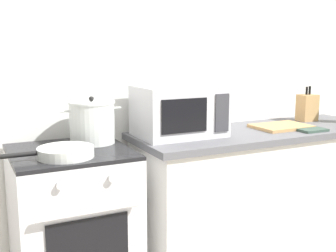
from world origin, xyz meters
name	(u,v)px	position (x,y,z in m)	size (l,w,h in m)	color
back_wall	(155,78)	(0.30, 0.97, 1.25)	(4.40, 0.10, 2.50)	silver
lower_cabinet_right	(259,200)	(0.90, 0.62, 0.44)	(1.64, 0.56, 0.88)	white
countertop_right	(262,132)	(0.90, 0.62, 0.90)	(1.70, 0.60, 0.04)	#59595E
stove	(73,234)	(-0.35, 0.60, 0.46)	(0.60, 0.64, 0.92)	silver
stock_pot	(92,122)	(-0.20, 0.71, 1.04)	(0.34, 0.25, 0.26)	silver
frying_pan	(65,152)	(-0.41, 0.46, 0.95)	(0.47, 0.27, 0.05)	silver
microwave	(179,111)	(0.33, 0.68, 1.07)	(0.50, 0.37, 0.30)	silver
cutting_board	(281,126)	(1.04, 0.60, 0.93)	(0.36, 0.26, 0.02)	tan
knife_block	(307,108)	(1.40, 0.74, 1.02)	(0.13, 0.10, 0.25)	tan
oven_mitt	(311,130)	(1.15, 0.44, 0.93)	(0.18, 0.14, 0.02)	#384C42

